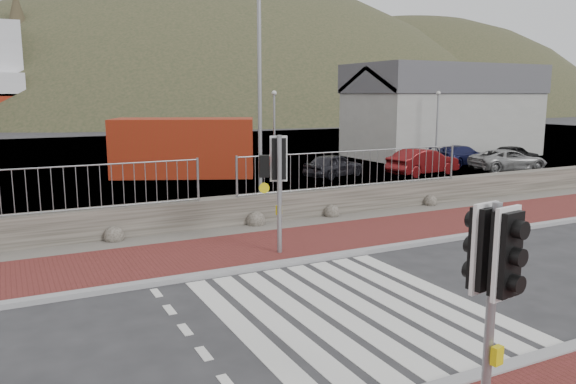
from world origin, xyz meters
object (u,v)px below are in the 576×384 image
car_c (460,155)px  car_d (508,160)px  streetlight (263,89)px  car_a (334,165)px  car_e (514,154)px  car_b (423,162)px  traffic_signal_near (493,270)px  traffic_signal_far (278,169)px  shipping_container (184,147)px

car_c → car_d: size_ratio=0.98×
streetlight → car_a: 9.95m
car_e → streetlight: bearing=108.5°
car_b → car_c: (4.26, 1.93, -0.07)m
traffic_signal_near → car_a: traffic_signal_near is taller
car_b → car_d: bearing=-107.9°
traffic_signal_far → streetlight: (1.56, 4.31, 1.94)m
traffic_signal_far → car_c: traffic_signal_far is taller
traffic_signal_near → car_d: size_ratio=0.69×
car_c → traffic_signal_far: bearing=112.6°
shipping_container → car_b: (10.67, -5.01, -0.75)m
car_a → traffic_signal_near: bearing=134.6°
traffic_signal_far → car_d: size_ratio=0.74×
car_d → car_e: 3.22m
traffic_signal_near → car_e: bearing=32.5°
traffic_signal_near → car_b: 22.13m
streetlight → car_c: 17.26m
car_d → streetlight: bearing=114.9°
car_c → car_d: (0.67, -2.79, -0.01)m
streetlight → car_e: 19.91m
streetlight → car_e: streetlight is taller
shipping_container → car_c: 15.27m
car_b → car_c: car_b is taller
streetlight → car_e: size_ratio=2.27×
streetlight → car_c: streetlight is taller
traffic_signal_near → traffic_signal_far: traffic_signal_far is taller
streetlight → car_e: bearing=1.4°
car_a → car_c: car_c is taller
traffic_signal_near → car_b: traffic_signal_near is taller
car_b → car_d: size_ratio=0.97×
car_c → car_e: bearing=-116.4°
car_e → car_b: bearing=97.9°
shipping_container → car_b: size_ratio=1.71×
traffic_signal_far → streetlight: bearing=-91.3°
shipping_container → car_e: 18.62m
car_b → car_e: 7.58m
shipping_container → car_a: size_ratio=2.00×
car_a → car_d: 9.57m
streetlight → shipping_container: size_ratio=1.09×
shipping_container → car_e: (18.18, -3.94, -0.85)m
traffic_signal_near → car_d: traffic_signal_near is taller
shipping_container → car_a: (6.28, -3.72, -0.82)m
car_a → car_c: 8.68m
traffic_signal_near → streetlight: bearing=69.2°
car_c → car_e: (3.25, -0.86, -0.02)m
car_d → traffic_signal_far: bearing=125.9°
traffic_signal_far → car_b: size_ratio=0.76×
traffic_signal_near → streetlight: size_ratio=0.38×
traffic_signal_near → car_a: 20.85m
streetlight → traffic_signal_far: bearing=-127.2°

